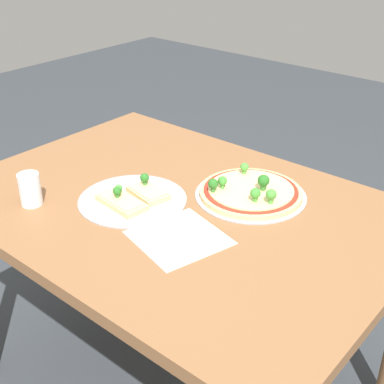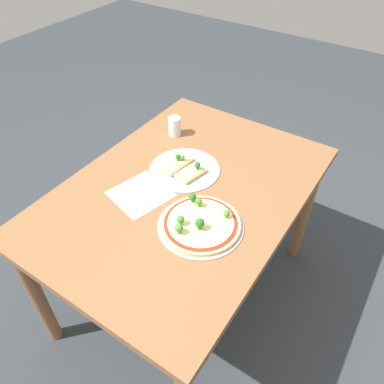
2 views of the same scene
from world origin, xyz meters
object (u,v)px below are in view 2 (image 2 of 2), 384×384
(pizza_tray_whole, at_px, (200,223))
(drinking_cup, at_px, (175,126))
(dining_table, at_px, (184,204))
(pizza_tray_slice, at_px, (184,168))

(pizza_tray_whole, xyz_separation_m, drinking_cup, (-0.45, -0.44, 0.03))
(dining_table, distance_m, pizza_tray_slice, 0.16)
(dining_table, relative_size, pizza_tray_slice, 4.05)
(dining_table, xyz_separation_m, pizza_tray_whole, (0.14, 0.17, 0.11))
(pizza_tray_slice, xyz_separation_m, drinking_cup, (-0.21, -0.20, 0.04))
(drinking_cup, bearing_deg, pizza_tray_whole, 44.42)
(dining_table, height_order, pizza_tray_whole, pizza_tray_whole)
(dining_table, relative_size, pizza_tray_whole, 3.90)
(dining_table, xyz_separation_m, drinking_cup, (-0.31, -0.27, 0.14))
(pizza_tray_slice, relative_size, drinking_cup, 3.32)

